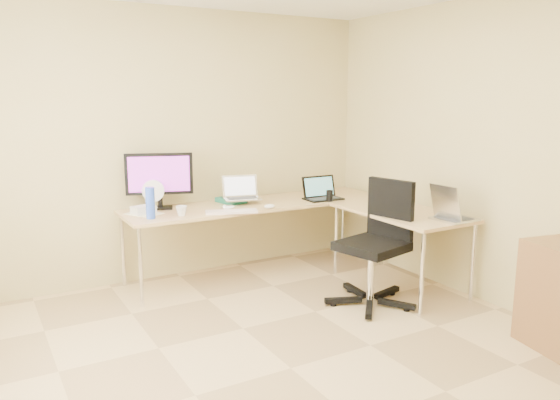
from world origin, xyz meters
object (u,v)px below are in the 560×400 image
desk_main (258,238)px  laptop_return (455,205)px  desk_return (400,249)px  desk_fan (152,196)px  keyboard (231,212)px  monitor (159,181)px  water_bottle (150,203)px  office_chair (372,248)px  laptop_black (323,188)px  laptop_center (242,188)px  mug (182,211)px

desk_main → laptop_return: bearing=-53.5°
desk_return → desk_fan: (-1.97, 1.20, 0.49)m
desk_fan → laptop_return: 2.72m
keyboard → desk_fan: (-0.58, 0.50, 0.12)m
monitor → water_bottle: size_ratio=2.25×
keyboard → laptop_return: 1.96m
desk_main → keyboard: (-0.42, -0.30, 0.38)m
desk_main → office_chair: 1.31m
monitor → laptop_black: size_ratio=1.65×
desk_main → laptop_center: laptop_center is taller
keyboard → laptop_return: (1.54, -1.21, 0.11)m
desk_main → desk_return: size_ratio=2.04×
water_bottle → desk_main: bearing=8.2°
keyboard → mug: (-0.44, 0.10, 0.03)m
desk_return → water_bottle: water_bottle is taller
desk_main → laptop_return: laptop_return is taller
water_bottle → office_chair: size_ratio=0.26×
mug → desk_return: bearing=-23.7°
laptop_black → monitor: bearing=168.1°
mug → desk_fan: 0.43m
desk_fan → office_chair: office_chair is taller
desk_main → mug: bearing=-167.3°
monitor → keyboard: (0.50, -0.50, -0.25)m
desk_return → monitor: (-1.90, 1.20, 0.63)m
desk_main → laptop_black: (0.66, -0.18, 0.48)m
desk_return → laptop_black: (-0.31, 0.82, 0.48)m
office_chair → desk_main: bearing=97.4°
laptop_black → water_bottle: 1.79m
keyboard → monitor: bearing=155.1°
desk_return → office_chair: 0.58m
desk_main → desk_fan: bearing=168.7°
mug → water_bottle: bearing=173.0°
desk_main → keyboard: keyboard is taller
monitor → laptop_center: monitor is taller
monitor → laptop_center: size_ratio=1.76×
laptop_black → laptop_return: size_ratio=0.99×
laptop_black → laptop_return: laptop_return is taller
monitor → desk_return: bearing=-13.3°
desk_return → mug: bearing=156.3°
laptop_center → laptop_black: laptop_center is taller
laptop_center → desk_fan: bearing=-178.3°
desk_return → keyboard: keyboard is taller
laptop_black → keyboard: laptop_black is taller
monitor → mug: bearing=-61.6°
office_chair → desk_fan: bearing=122.6°
desk_return → laptop_return: laptop_return is taller
desk_return → mug: size_ratio=13.38×
laptop_center → laptop_return: bearing=-36.8°
desk_main → laptop_return: (1.12, -1.51, 0.49)m
laptop_black → laptop_return: 1.40m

